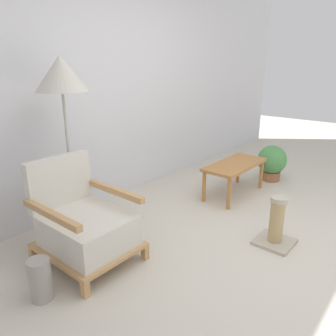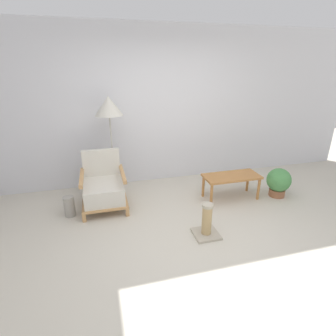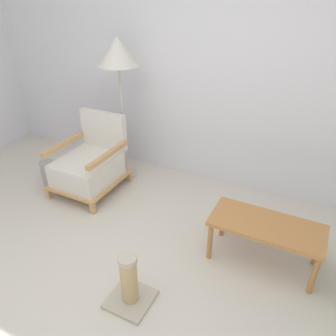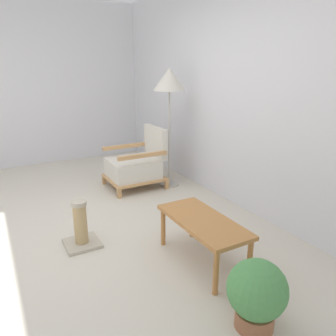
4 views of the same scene
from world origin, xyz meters
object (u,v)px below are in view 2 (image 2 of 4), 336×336
object	(u,v)px
potted_plant	(279,181)
scratching_post	(207,223)
armchair	(104,187)
floor_lamp	(109,109)
coffee_table	(231,178)
vase	(69,206)

from	to	relation	value
potted_plant	scratching_post	distance (m)	1.73
potted_plant	armchair	bearing A→B (deg)	171.81
floor_lamp	coffee_table	size ratio (longest dim) A/B	1.79
floor_lamp	scratching_post	bearing A→B (deg)	-56.12
scratching_post	coffee_table	bearing A→B (deg)	47.43
vase	potted_plant	distance (m)	3.31
vase	potted_plant	world-z (taller)	potted_plant
coffee_table	floor_lamp	bearing A→B (deg)	159.25
vase	coffee_table	bearing A→B (deg)	-2.29
potted_plant	scratching_post	xyz separation A→B (m)	(-1.58, -0.71, -0.09)
floor_lamp	vase	size ratio (longest dim) A/B	5.31
vase	armchair	bearing A→B (deg)	18.40
vase	floor_lamp	bearing A→B (deg)	40.24
armchair	potted_plant	xyz separation A→B (m)	(2.80, -0.40, -0.05)
scratching_post	floor_lamp	bearing A→B (deg)	123.88
floor_lamp	vase	bearing A→B (deg)	-139.76
armchair	potted_plant	distance (m)	2.83
coffee_table	vase	distance (m)	2.51
vase	scratching_post	distance (m)	1.97
coffee_table	vase	world-z (taller)	coffee_table
vase	scratching_post	bearing A→B (deg)	-28.84
coffee_table	potted_plant	distance (m)	0.81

